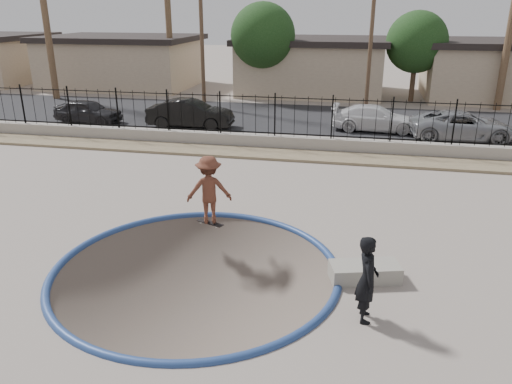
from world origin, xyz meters
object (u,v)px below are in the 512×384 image
object	(u,v)px
skateboard	(210,223)
car_d	(463,126)
videographer	(367,279)
car_b	(190,114)
car_a	(88,111)
skater	(209,193)
concrete_ledge	(365,272)
car_c	(375,118)

from	to	relation	value
skateboard	car_d	size ratio (longest dim) A/B	0.18
videographer	car_b	xyz separation A→B (m)	(-8.99, 15.61, -0.16)
skateboard	car_b	distance (m)	12.62
car_a	skater	bearing A→B (deg)	-134.49
skater	car_a	bearing A→B (deg)	-65.16
videographer	car_a	bearing A→B (deg)	37.70
concrete_ledge	car_c	bearing A→B (deg)	88.26
car_a	car_d	world-z (taller)	car_d
car_a	car_c	xyz separation A→B (m)	(15.31, 1.24, 0.00)
skateboard	car_c	world-z (taller)	car_c
skateboard	concrete_ledge	world-z (taller)	concrete_ledge
car_c	car_d	size ratio (longest dim) A/B	0.90
car_a	car_d	distance (m)	19.34
car_a	videographer	bearing A→B (deg)	-132.48
videographer	car_c	size ratio (longest dim) A/B	0.42
skater	videographer	size ratio (longest dim) A/B	1.08
skater	car_c	world-z (taller)	skater
car_c	concrete_ledge	bearing A→B (deg)	-179.41
videographer	skater	bearing A→B (deg)	43.09
car_c	car_b	bearing A→B (deg)	99.80
car_a	car_b	bearing A→B (deg)	-86.04
skater	car_d	distance (m)	14.92
skater	car_c	distance (m)	13.88
concrete_ledge	car_a	distance (m)	20.43
videographer	car_c	bearing A→B (deg)	-7.44
skater	car_a	distance (m)	15.70
concrete_ledge	car_d	bearing A→B (deg)	72.46
skateboard	car_a	world-z (taller)	car_a
skateboard	videographer	distance (m)	5.95
car_a	car_b	xyz separation A→B (m)	(5.85, 0.00, 0.10)
skateboard	car_c	xyz separation A→B (m)	(4.90, 12.98, 0.61)
concrete_ledge	car_d	size ratio (longest dim) A/B	0.33
car_d	videographer	bearing A→B (deg)	160.24
videographer	concrete_ledge	world-z (taller)	videographer
videographer	car_b	world-z (taller)	videographer
concrete_ledge	car_a	size ratio (longest dim) A/B	0.43
videographer	car_d	world-z (taller)	videographer
car_c	car_d	bearing A→B (deg)	-102.08
car_b	car_d	size ratio (longest dim) A/B	0.91
skater	car_b	size ratio (longest dim) A/B	0.45
skateboard	car_d	bearing A→B (deg)	75.30
concrete_ledge	car_a	world-z (taller)	car_a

